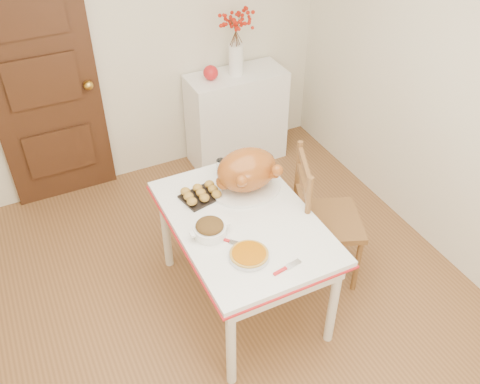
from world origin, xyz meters
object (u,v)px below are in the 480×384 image
sideboard (237,118)px  pumpkin_pie (249,254)px  chair_oak (328,219)px  turkey_platter (247,172)px  kitchen_table (243,261)px

sideboard → pumpkin_pie: size_ratio=3.74×
sideboard → chair_oak: (-0.08, -1.64, 0.08)m
sideboard → turkey_platter: size_ratio=1.85×
turkey_platter → pumpkin_pie: bearing=-105.3°
chair_oak → pumpkin_pie: size_ratio=4.40×
kitchen_table → chair_oak: (0.65, -0.01, 0.14)m
chair_oak → sideboard: bearing=18.9°
kitchen_table → pumpkin_pie: (-0.12, -0.32, 0.40)m
kitchen_table → turkey_platter: size_ratio=2.65×
sideboard → pumpkin_pie: 2.15m
chair_oak → pumpkin_pie: chair_oak is taller
kitchen_table → pumpkin_pie: 0.53m
pumpkin_pie → kitchen_table: bearing=69.0°
kitchen_table → chair_oak: chair_oak is taller
chair_oak → turkey_platter: bearing=83.6°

